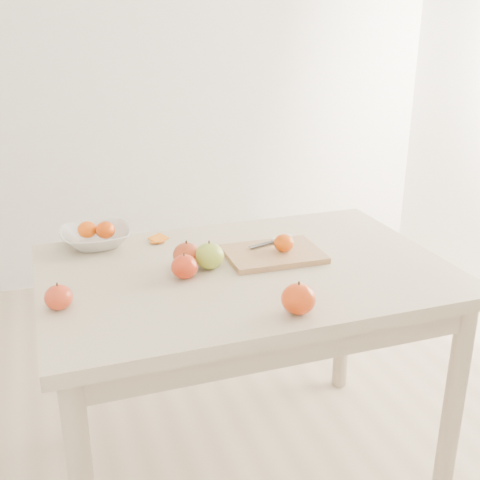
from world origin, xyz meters
name	(u,v)px	position (x,y,z in m)	size (l,w,h in m)	color
ground	(245,468)	(0.00, 0.00, 0.00)	(3.50, 3.50, 0.00)	#C6B293
table	(245,297)	(0.00, 0.00, 0.65)	(1.20, 0.80, 0.75)	beige
cutting_board	(273,254)	(0.11, 0.05, 0.76)	(0.29, 0.21, 0.02)	#A98354
board_tangerine	(284,243)	(0.14, 0.04, 0.80)	(0.06, 0.06, 0.05)	#C85907
fruit_bowl	(96,237)	(-0.40, 0.33, 0.78)	(0.22, 0.22, 0.06)	silver
bowl_tangerine_near	(87,229)	(-0.42, 0.34, 0.80)	(0.06, 0.06, 0.05)	#E85608
bowl_tangerine_far	(105,230)	(-0.37, 0.32, 0.80)	(0.06, 0.06, 0.06)	#C93C07
orange_peel_a	(159,240)	(-0.20, 0.31, 0.75)	(0.06, 0.04, 0.00)	orange
orange_peel_b	(157,242)	(-0.21, 0.29, 0.75)	(0.04, 0.04, 0.00)	orange
paring_knife	(279,240)	(0.16, 0.12, 0.78)	(0.17, 0.07, 0.01)	white
apple_green	(209,256)	(-0.10, 0.03, 0.79)	(0.09, 0.09, 0.08)	olive
apple_red_a	(187,255)	(-0.16, 0.06, 0.79)	(0.08, 0.08, 0.08)	maroon
apple_red_b	(185,267)	(-0.19, -0.01, 0.78)	(0.08, 0.08, 0.07)	maroon
apple_red_d	(59,297)	(-0.54, -0.09, 0.78)	(0.07, 0.07, 0.07)	maroon
apple_red_c	(298,299)	(0.03, -0.31, 0.79)	(0.09, 0.09, 0.08)	#A70906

